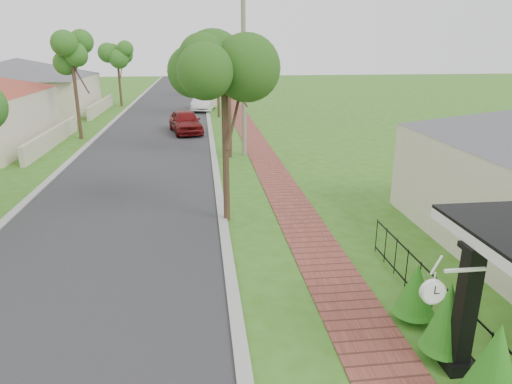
{
  "coord_description": "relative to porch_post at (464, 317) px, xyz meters",
  "views": [
    {
      "loc": [
        0.05,
        -7.49,
        5.72
      ],
      "look_at": [
        1.6,
        5.36,
        1.5
      ],
      "focal_mm": 32.0,
      "sensor_mm": 36.0,
      "label": 1
    }
  ],
  "objects": [
    {
      "name": "ground",
      "position": [
        -4.55,
        1.0,
        -1.12
      ],
      "size": [
        160.0,
        160.0,
        0.0
      ],
      "primitive_type": "plane",
      "color": "#356117",
      "rests_on": "ground"
    },
    {
      "name": "road",
      "position": [
        -7.55,
        21.0,
        -1.12
      ],
      "size": [
        7.0,
        120.0,
        0.02
      ],
      "primitive_type": "cube",
      "color": "#28282B",
      "rests_on": "ground"
    },
    {
      "name": "kerb_right",
      "position": [
        -3.9,
        21.0,
        -1.12
      ],
      "size": [
        0.3,
        120.0,
        0.1
      ],
      "primitive_type": "cube",
      "color": "#9E9E99",
      "rests_on": "ground"
    },
    {
      "name": "kerb_left",
      "position": [
        -11.2,
        21.0,
        -1.12
      ],
      "size": [
        0.3,
        120.0,
        0.1
      ],
      "primitive_type": "cube",
      "color": "#9E9E99",
      "rests_on": "ground"
    },
    {
      "name": "sidewalk",
      "position": [
        -1.3,
        21.0,
        -1.12
      ],
      "size": [
        1.5,
        120.0,
        0.03
      ],
      "primitive_type": "cube",
      "color": "brown",
      "rests_on": "ground"
    },
    {
      "name": "porch_post",
      "position": [
        0.0,
        0.0,
        0.0
      ],
      "size": [
        0.48,
        0.48,
        2.52
      ],
      "color": "black",
      "rests_on": "ground"
    },
    {
      "name": "picket_fence",
      "position": [
        0.35,
        1.0,
        -0.59
      ],
      "size": [
        0.03,
        8.02,
        1.0
      ],
      "color": "black",
      "rests_on": "ground"
    },
    {
      "name": "street_trees",
      "position": [
        -7.42,
        27.84,
        3.42
      ],
      "size": [
        10.7,
        37.65,
        5.89
      ],
      "color": "#382619",
      "rests_on": "ground"
    },
    {
      "name": "hedge_row",
      "position": [
        -0.1,
        -0.55,
        -0.31
      ],
      "size": [
        0.9,
        4.74,
        1.93
      ],
      "color": "#156D18",
      "rests_on": "ground"
    },
    {
      "name": "far_house_grey",
      "position": [
        -19.52,
        35.0,
        1.22
      ],
      "size": [
        15.56,
        15.56,
        4.6
      ],
      "color": "beige",
      "rests_on": "ground"
    },
    {
      "name": "parked_car_red",
      "position": [
        -5.55,
        24.18,
        -0.36
      ],
      "size": [
        2.63,
        4.71,
        1.51
      ],
      "primitive_type": "imported",
      "rotation": [
        0.0,
        0.0,
        0.2
      ],
      "color": "maroon",
      "rests_on": "ground"
    },
    {
      "name": "parked_car_white",
      "position": [
        -4.15,
        34.94,
        -0.35
      ],
      "size": [
        2.45,
        4.88,
        1.54
      ],
      "primitive_type": "imported",
      "rotation": [
        0.0,
        0.0,
        -0.18
      ],
      "color": "white",
      "rests_on": "ground"
    },
    {
      "name": "near_tree",
      "position": [
        -3.75,
        8.0,
        3.34
      ],
      "size": [
        2.18,
        2.18,
        5.6
      ],
      "color": "#382619",
      "rests_on": "ground"
    },
    {
      "name": "utility_pole",
      "position": [
        -2.25,
        17.45,
        3.07
      ],
      "size": [
        1.2,
        0.24,
        8.26
      ],
      "color": "gray",
      "rests_on": "ground"
    },
    {
      "name": "station_clock",
      "position": [
        -0.86,
        -0.4,
        0.83
      ],
      "size": [
        1.06,
        0.13,
        0.59
      ],
      "color": "white",
      "rests_on": "ground"
    }
  ]
}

